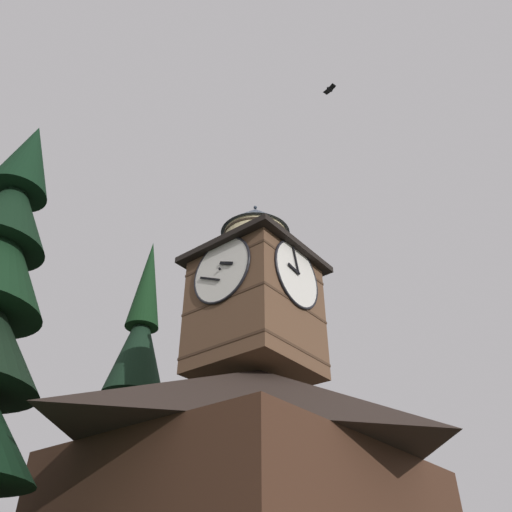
% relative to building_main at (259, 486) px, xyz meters
% --- Properties ---
extents(building_main, '(11.27, 9.10, 7.67)m').
position_rel_building_main_xyz_m(building_main, '(0.00, 0.00, 0.00)').
color(building_main, '#44291B').
rests_on(building_main, ground_plane).
extents(clock_tower, '(4.67, 4.67, 7.99)m').
position_rel_building_main_xyz_m(clock_tower, '(-0.48, -0.55, 7.15)').
color(clock_tower, brown).
rests_on(clock_tower, building_main).
extents(pine_tree_behind, '(5.20, 5.20, 17.40)m').
position_rel_building_main_xyz_m(pine_tree_behind, '(-1.10, -8.32, 3.06)').
color(pine_tree_behind, '#473323').
rests_on(pine_tree_behind, ground_plane).
extents(moon, '(2.27, 2.27, 2.27)m').
position_rel_building_main_xyz_m(moon, '(-12.57, -27.06, 5.60)').
color(moon, silver).
extents(flying_bird_high, '(0.33, 0.57, 0.16)m').
position_rel_building_main_xyz_m(flying_bird_high, '(1.26, 4.62, 13.88)').
color(flying_bird_high, black).
extents(flying_bird_low, '(0.58, 0.49, 0.13)m').
position_rel_building_main_xyz_m(flying_bird_low, '(-2.81, -4.24, 13.01)').
color(flying_bird_low, black).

